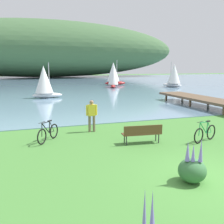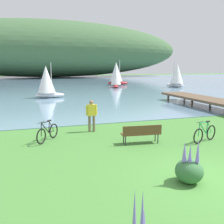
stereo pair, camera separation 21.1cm
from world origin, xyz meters
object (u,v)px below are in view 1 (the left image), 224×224
object	(u,v)px
park_bench_near_camera	(142,132)
sailboat_nearest_to_shore	(44,81)
person_at_shoreline	(92,114)
sailboat_mid_bay	(114,73)
sailboat_toward_hillside	(174,75)
bicycle_leaning_near_bench	(205,133)
bicycle_beside_path	(48,133)
sailboat_far_off	(113,78)

from	to	relation	value
park_bench_near_camera	sailboat_nearest_to_shore	size ratio (longest dim) A/B	0.48
person_at_shoreline	sailboat_mid_bay	xyz separation A→B (m)	(12.12, 31.92, 1.22)
sailboat_toward_hillside	bicycle_leaning_near_bench	bearing A→B (deg)	-119.37
bicycle_beside_path	person_at_shoreline	size ratio (longest dim) A/B	0.86
park_bench_near_camera	bicycle_beside_path	xyz separation A→B (m)	(-4.01, 1.74, -0.12)
sailboat_toward_hillside	sailboat_far_off	xyz separation A→B (m)	(-9.88, 2.27, -0.41)
sailboat_toward_hillside	bicycle_beside_path	bearing A→B (deg)	-131.74
bicycle_leaning_near_bench	sailboat_nearest_to_shore	bearing A→B (deg)	107.43
sailboat_mid_bay	sailboat_far_off	world-z (taller)	sailboat_mid_bay
bicycle_beside_path	sailboat_nearest_to_shore	size ratio (longest dim) A/B	0.38
sailboat_nearest_to_shore	park_bench_near_camera	bearing A→B (deg)	-80.62
bicycle_beside_path	park_bench_near_camera	bearing A→B (deg)	-23.41
sailboat_nearest_to_shore	sailboat_toward_hillside	world-z (taller)	sailboat_toward_hillside
bicycle_beside_path	sailboat_toward_hillside	xyz separation A→B (m)	(22.39, 25.10, 1.64)
bicycle_leaning_near_bench	park_bench_near_camera	bearing A→B (deg)	168.20
person_at_shoreline	sailboat_mid_bay	bearing A→B (deg)	69.21
bicycle_leaning_near_bench	sailboat_far_off	world-z (taller)	sailboat_far_off
person_at_shoreline	bicycle_beside_path	bearing A→B (deg)	-156.04
bicycle_leaning_near_bench	sailboat_mid_bay	size ratio (longest dim) A/B	0.37
park_bench_near_camera	sailboat_toward_hillside	xyz separation A→B (m)	(18.38, 26.84, 1.51)
bicycle_beside_path	sailboat_far_off	size ratio (longest dim) A/B	0.44
bicycle_leaning_near_bench	sailboat_mid_bay	bearing A→B (deg)	77.96
bicycle_leaning_near_bench	person_at_shoreline	bearing A→B (deg)	143.42
bicycle_beside_path	sailboat_mid_bay	distance (m)	36.06
bicycle_leaning_near_bench	bicycle_beside_path	distance (m)	7.33
sailboat_nearest_to_shore	sailboat_toward_hillside	bearing A→B (deg)	21.42
park_bench_near_camera	sailboat_nearest_to_shore	world-z (taller)	sailboat_nearest_to_shore
park_bench_near_camera	sailboat_toward_hillside	bearing A→B (deg)	55.59
park_bench_near_camera	sailboat_mid_bay	distance (m)	36.29
sailboat_mid_bay	bicycle_beside_path	bearing A→B (deg)	-113.71
sailboat_toward_hillside	sailboat_far_off	size ratio (longest dim) A/B	1.26
sailboat_mid_bay	sailboat_toward_hillside	world-z (taller)	sailboat_mid_bay
sailboat_nearest_to_shore	sailboat_far_off	xyz separation A→B (m)	(11.55, 10.68, -0.22)
bicycle_leaning_near_bench	bicycle_beside_path	xyz separation A→B (m)	(-6.94, 2.35, 0.00)
person_at_shoreline	sailboat_mid_bay	world-z (taller)	sailboat_mid_bay
sailboat_mid_bay	sailboat_far_off	xyz separation A→B (m)	(-1.97, -5.60, -0.57)
person_at_shoreline	sailboat_far_off	world-z (taller)	sailboat_far_off
park_bench_near_camera	bicycle_leaning_near_bench	xyz separation A→B (m)	(2.93, -0.61, -0.12)
park_bench_near_camera	sailboat_far_off	world-z (taller)	sailboat_far_off
sailboat_toward_hillside	sailboat_nearest_to_shore	bearing A→B (deg)	-158.58
person_at_shoreline	sailboat_mid_bay	distance (m)	34.17
bicycle_leaning_near_bench	sailboat_toward_hillside	bearing A→B (deg)	60.63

